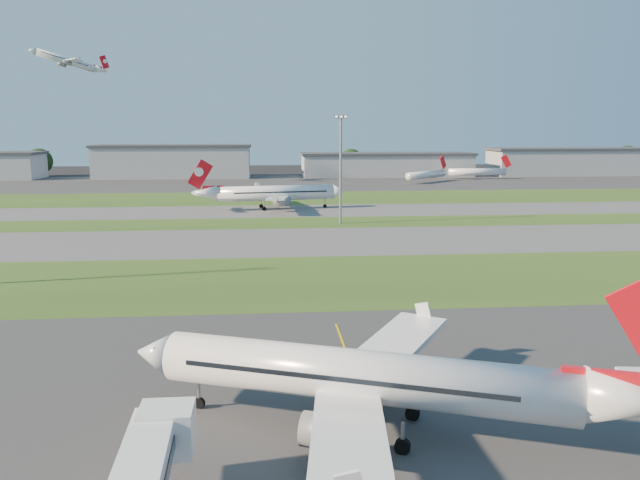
{
  "coord_description": "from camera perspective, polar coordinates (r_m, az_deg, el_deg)",
  "views": [
    {
      "loc": [
        -3.1,
        -39.9,
        22.77
      ],
      "look_at": [
        4.66,
        47.34,
        7.0
      ],
      "focal_mm": 35.0,
      "sensor_mm": 36.0,
      "label": 1
    }
  ],
  "objects": [
    {
      "name": "light_mast_centre",
      "position": [
        149.21,
        1.9,
        7.14
      ],
      "size": [
        3.2,
        0.7,
        25.8
      ],
      "color": "gray",
      "rests_on": "ground"
    },
    {
      "name": "grass_strip_b",
      "position": [
        151.65,
        -3.86,
        1.55
      ],
      "size": [
        300.0,
        18.0,
        0.01
      ],
      "primitive_type": "cube",
      "color": "#2B4E1A",
      "rests_on": "ground"
    },
    {
      "name": "mini_jet_far",
      "position": [
        292.26,
        14.22,
        6.07
      ],
      "size": [
        28.64,
        4.61,
        9.48
      ],
      "rotation": [
        0.0,
        0.0,
        -0.05
      ],
      "color": "white",
      "rests_on": "ground"
    },
    {
      "name": "hangar_east",
      "position": [
        301.06,
        6.09,
        6.89
      ],
      "size": [
        81.6,
        23.0,
        11.2
      ],
      "color": "#919498",
      "rests_on": "ground"
    },
    {
      "name": "airliner_taxiing",
      "position": [
        177.46,
        -4.17,
        4.27
      ],
      "size": [
        40.97,
        34.52,
        12.83
      ],
      "rotation": [
        0.0,
        0.0,
        3.29
      ],
      "color": "white",
      "rests_on": "ground"
    },
    {
      "name": "tree_west",
      "position": [
        328.19,
        -24.26,
        6.59
      ],
      "size": [
        12.1,
        12.1,
        13.2
      ],
      "color": "black",
      "rests_on": "ground"
    },
    {
      "name": "tree_mid_east",
      "position": [
        312.3,
        2.88,
        7.27
      ],
      "size": [
        11.55,
        11.55,
        12.6
      ],
      "color": "black",
      "rests_on": "ground"
    },
    {
      "name": "grass_strip_c",
      "position": [
        206.18,
        -4.2,
        3.84
      ],
      "size": [
        300.0,
        40.0,
        0.01
      ],
      "primitive_type": "cube",
      "color": "#2B4E1A",
      "rests_on": "ground"
    },
    {
      "name": "airliner_parked",
      "position": [
        48.12,
        4.19,
        -12.46
      ],
      "size": [
        36.97,
        31.32,
        12.1
      ],
      "rotation": [
        0.0,
        0.0,
        -0.36
      ],
      "color": "white",
      "rests_on": "ground"
    },
    {
      "name": "hangar_far_east",
      "position": [
        335.0,
        23.25,
        6.63
      ],
      "size": [
        96.9,
        23.0,
        13.2
      ],
      "color": "#919498",
      "rests_on": "ground"
    },
    {
      "name": "hangar_west",
      "position": [
        298.24,
        -13.26,
        7.03
      ],
      "size": [
        71.4,
        23.0,
        15.2
      ],
      "color": "#919498",
      "rests_on": "ground"
    },
    {
      "name": "tree_mid_west",
      "position": [
        306.83,
        -8.3,
        6.94
      ],
      "size": [
        9.9,
        9.9,
        10.8
      ],
      "color": "black",
      "rests_on": "ground"
    },
    {
      "name": "ground",
      "position": [
        46.04,
        -0.59,
        -19.43
      ],
      "size": [
        700.0,
        700.0,
        0.0
      ],
      "primitive_type": "plane",
      "color": "black",
      "rests_on": "ground"
    },
    {
      "name": "taxiway_b",
      "position": [
        173.43,
        -4.02,
        2.64
      ],
      "size": [
        300.0,
        26.0,
        0.01
      ],
      "primitive_type": "cube",
      "color": "#515154",
      "rests_on": "ground"
    },
    {
      "name": "taxiway_a",
      "position": [
        126.99,
        -3.6,
        -0.14
      ],
      "size": [
        300.0,
        32.0,
        0.01
      ],
      "primitive_type": "cube",
      "color": "#515154",
      "rests_on": "ground"
    },
    {
      "name": "yellow_line",
      "position": [
        46.65,
        5.9,
        -19.07
      ],
      "size": [
        0.25,
        60.0,
        0.02
      ],
      "primitive_type": "cube",
      "color": "gold",
      "rests_on": "ground"
    },
    {
      "name": "apron_far",
      "position": [
        265.89,
        -4.42,
        5.27
      ],
      "size": [
        400.0,
        80.0,
        0.01
      ],
      "primitive_type": "cube",
      "color": "#333335",
      "rests_on": "ground"
    },
    {
      "name": "grass_strip_a",
      "position": [
        94.73,
        -3.07,
        -3.71
      ],
      "size": [
        300.0,
        34.0,
        0.01
      ],
      "primitive_type": "cube",
      "color": "#2B4E1A",
      "rests_on": "ground"
    },
    {
      "name": "tree_far_east",
      "position": [
        363.7,
        26.26,
        6.75
      ],
      "size": [
        12.65,
        12.65,
        13.8
      ],
      "color": "black",
      "rests_on": "ground"
    },
    {
      "name": "mini_jet_near",
      "position": [
        269.35,
        9.71,
        5.91
      ],
      "size": [
        22.41,
        20.44,
        9.48
      ],
      "rotation": [
        0.0,
        0.0,
        0.73
      ],
      "color": "white",
      "rests_on": "ground"
    },
    {
      "name": "apron_near",
      "position": [
        46.04,
        -0.59,
        -19.43
      ],
      "size": [
        300.0,
        70.0,
        0.01
      ],
      "primitive_type": "cube",
      "color": "#333335",
      "rests_on": "ground"
    },
    {
      "name": "airliner_departing",
      "position": [
        273.29,
        -22.14,
        14.93
      ],
      "size": [
        24.96,
        21.47,
        8.73
      ],
      "rotation": [
        0.0,
        0.0,
        0.52
      ],
      "color": "white"
    },
    {
      "name": "tree_east",
      "position": [
        329.26,
        16.06,
        6.92
      ],
      "size": [
        10.45,
        10.45,
        11.4
      ],
      "color": "black",
      "rests_on": "ground"
    }
  ]
}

